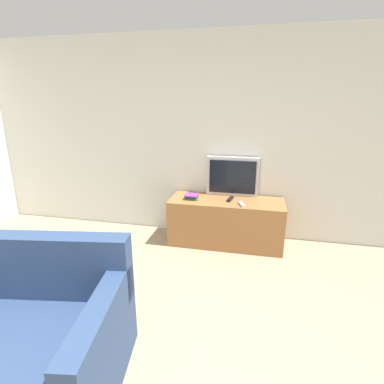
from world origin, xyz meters
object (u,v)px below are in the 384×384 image
tv_stand (226,222)px  book_stack (192,196)px  remote_secondary (242,204)px  remote_on_stand (230,199)px  television (233,176)px

tv_stand → book_stack: size_ratio=7.60×
book_stack → remote_secondary: size_ratio=1.08×
tv_stand → remote_on_stand: remote_on_stand is taller
television → remote_on_stand: 0.32m
book_stack → remote_on_stand: book_stack is taller
book_stack → television: bearing=28.8°
television → remote_secondary: television is taller
television → tv_stand: bearing=-100.9°
remote_on_stand → remote_secondary: 0.23m
tv_stand → remote_secondary: size_ratio=8.24×
tv_stand → television: 0.59m
tv_stand → book_stack: bearing=-175.2°
television → remote_on_stand: (-0.00, -0.21, -0.24)m
remote_on_stand → remote_secondary: same height
tv_stand → remote_on_stand: bearing=20.5°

